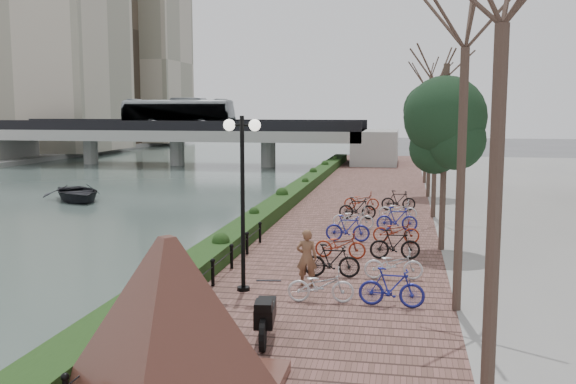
% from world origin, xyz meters
% --- Properties ---
extents(ground, '(220.00, 220.00, 0.00)m').
position_xyz_m(ground, '(0.00, 0.00, 0.00)').
color(ground, '#59595B').
rests_on(ground, ground).
extents(river_water, '(30.00, 130.00, 0.02)m').
position_xyz_m(river_water, '(-15.00, 25.00, 0.01)').
color(river_water, '#4A5D56').
rests_on(river_water, ground).
extents(promenade, '(8.00, 75.00, 0.50)m').
position_xyz_m(promenade, '(4.00, 17.50, 0.25)').
color(promenade, brown).
rests_on(promenade, ground).
extents(hedge, '(1.10, 56.00, 0.60)m').
position_xyz_m(hedge, '(0.60, 20.00, 0.80)').
color(hedge, '#1C3613').
rests_on(hedge, promenade).
extents(chain_fence, '(0.10, 14.10, 0.70)m').
position_xyz_m(chain_fence, '(1.40, 2.00, 0.85)').
color(chain_fence, black).
rests_on(chain_fence, promenade).
extents(granite_monument, '(4.28, 4.28, 2.89)m').
position_xyz_m(granite_monument, '(2.85, -4.16, 1.96)').
color(granite_monument, '#46251E').
rests_on(granite_monument, promenade).
extents(lamppost, '(1.02, 0.32, 4.78)m').
position_xyz_m(lamppost, '(2.36, 2.70, 3.95)').
color(lamppost, black).
rests_on(lamppost, promenade).
extents(motorcycle, '(0.80, 1.87, 1.13)m').
position_xyz_m(motorcycle, '(3.77, -0.84, 1.07)').
color(motorcycle, black).
rests_on(motorcycle, promenade).
extents(pedestrian, '(0.61, 0.42, 1.62)m').
position_xyz_m(pedestrian, '(4.00, 3.49, 1.31)').
color(pedestrian, brown).
rests_on(pedestrian, promenade).
extents(bicycle_parking, '(2.40, 17.32, 1.00)m').
position_xyz_m(bicycle_parking, '(5.49, 9.72, 0.97)').
color(bicycle_parking, silver).
rests_on(bicycle_parking, promenade).
extents(street_trees, '(3.20, 37.12, 6.80)m').
position_xyz_m(street_trees, '(8.00, 12.68, 3.69)').
color(street_trees, '#3A2A22').
rests_on(street_trees, promenade).
extents(bridge, '(36.00, 10.77, 6.50)m').
position_xyz_m(bridge, '(-14.96, 45.00, 3.37)').
color(bridge, '#9F9F9A').
rests_on(bridge, ground).
extents(boat, '(5.66, 5.81, 0.98)m').
position_xyz_m(boat, '(-12.46, 20.93, 0.51)').
color(boat, black).
rests_on(boat, river_water).
extents(far_buildings, '(35.00, 38.00, 38.00)m').
position_xyz_m(far_buildings, '(-41.66, 65.91, 16.12)').
color(far_buildings, '#B5AA97').
rests_on(far_buildings, far_bank).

